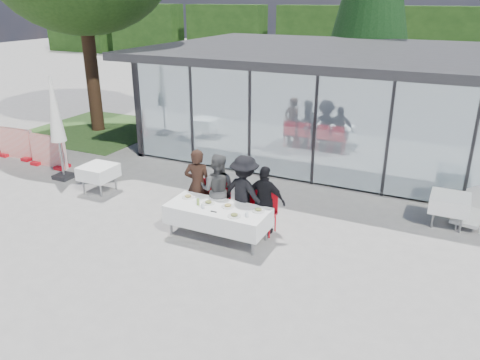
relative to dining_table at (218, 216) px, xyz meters
The scene contains 26 objects.
ground 0.56m from the dining_table, 129.68° to the right, with size 90.00×90.00×0.00m, color gray.
pavilion 8.41m from the dining_table, 76.71° to the left, with size 14.80×8.80×3.44m.
treeline 28.00m from the dining_table, 94.32° to the left, with size 62.50×2.00×4.40m.
dining_table is the anchor object (origin of this frame).
diner_a 1.12m from the dining_table, 143.72° to the left, with size 0.64×0.64×1.76m, color #321E16.
diner_chair_a 1.14m from the dining_table, 138.98° to the left, with size 0.44×0.44×0.97m.
diner_b 0.78m from the dining_table, 118.11° to the left, with size 0.83×0.83×1.71m, color #555555.
diner_chair_b 0.82m from the dining_table, 114.26° to the left, with size 0.44×0.44×0.97m.
diner_c 0.80m from the dining_table, 61.46° to the left, with size 1.14×1.14×1.77m, color black.
diner_chair_c 0.82m from the dining_table, 65.35° to the left, with size 0.44×0.44×0.97m.
diner_d 1.09m from the dining_table, 36.81° to the left, with size 0.94×0.94×1.60m, color black.
diner_chair_d 1.13m from the dining_table, 41.57° to the left, with size 0.44×0.44×0.97m.
plate_a 0.89m from the dining_table, 169.47° to the left, with size 0.28×0.28×0.07m.
plate_b 0.36m from the dining_table, 164.56° to the left, with size 0.28×0.28×0.07m.
plate_c 0.33m from the dining_table, 27.83° to the left, with size 0.28×0.28×0.07m.
plate_d 0.93m from the dining_table, 12.42° to the left, with size 0.28×0.28×0.07m.
plate_extra 0.64m from the dining_table, 26.07° to the right, with size 0.28×0.28×0.07m.
juice_bottle 0.53m from the dining_table, 167.98° to the right, with size 0.06×0.06×0.15m, color #82A846.
drinking_glasses 0.41m from the dining_table, 34.33° to the right, with size 1.11×0.09×0.10m.
folded_eyeglasses 0.34m from the dining_table, 79.98° to the right, with size 0.14×0.03×0.01m, color black.
spare_table_left 4.30m from the dining_table, 167.15° to the left, with size 0.86×0.86×0.74m.
spare_table_right 5.36m from the dining_table, 32.45° to the left, with size 0.86×0.86×0.74m.
spare_chair_b 6.07m from the dining_table, 42.64° to the left, with size 0.60×0.60×0.97m.
market_umbrella 6.10m from the dining_table, 167.86° to the left, with size 0.50×0.50×3.00m.
lounger 6.09m from the dining_table, 34.37° to the left, with size 0.83×1.42×0.72m.
grass_patch 10.43m from the dining_table, 145.69° to the left, with size 5.00×5.00×0.02m, color #385926.
Camera 1 is at (4.53, -7.95, 4.99)m, focal length 35.00 mm.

